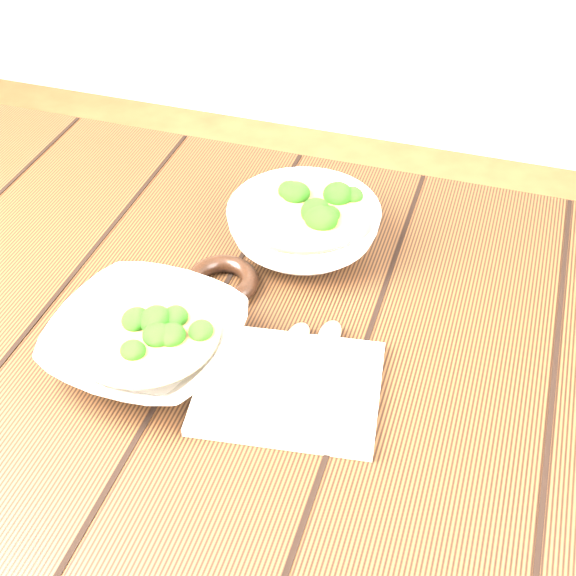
{
  "coord_description": "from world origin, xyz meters",
  "views": [
    {
      "loc": [
        0.3,
        -0.67,
        1.43
      ],
      "look_at": [
        0.08,
        0.03,
        0.8
      ],
      "focal_mm": 50.0,
      "sensor_mm": 36.0,
      "label": 1
    }
  ],
  "objects": [
    {
      "name": "soup_bowl_front",
      "position": [
        -0.06,
        -0.09,
        0.78
      ],
      "size": [
        0.23,
        0.23,
        0.06
      ],
      "color": "silver",
      "rests_on": "table"
    },
    {
      "name": "soup_bowl_back",
      "position": [
        0.05,
        0.17,
        0.78
      ],
      "size": [
        0.27,
        0.27,
        0.08
      ],
      "color": "silver",
      "rests_on": "table"
    },
    {
      "name": "napkin",
      "position": [
        0.11,
        -0.09,
        0.76
      ],
      "size": [
        0.23,
        0.19,
        0.01
      ],
      "primitive_type": "cube",
      "rotation": [
        0.0,
        0.0,
        0.14
      ],
      "color": "#C0B3A0",
      "rests_on": "table"
    },
    {
      "name": "trivet",
      "position": [
        -0.02,
        0.06,
        0.76
      ],
      "size": [
        0.1,
        0.1,
        0.02
      ],
      "primitive_type": "torus",
      "rotation": [
        0.0,
        0.0,
        0.05
      ],
      "color": "black",
      "rests_on": "table"
    },
    {
      "name": "spoon_right",
      "position": [
        0.14,
        -0.03,
        0.76
      ],
      "size": [
        0.03,
        0.17,
        0.01
      ],
      "color": "#A9A395",
      "rests_on": "napkin"
    },
    {
      "name": "spoon_left",
      "position": [
        0.1,
        -0.05,
        0.76
      ],
      "size": [
        0.03,
        0.17,
        0.01
      ],
      "color": "#A9A395",
      "rests_on": "napkin"
    },
    {
      "name": "table",
      "position": [
        0.0,
        0.0,
        0.63
      ],
      "size": [
        1.2,
        0.8,
        0.75
      ],
      "color": "#3B2210",
      "rests_on": "ground"
    }
  ]
}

